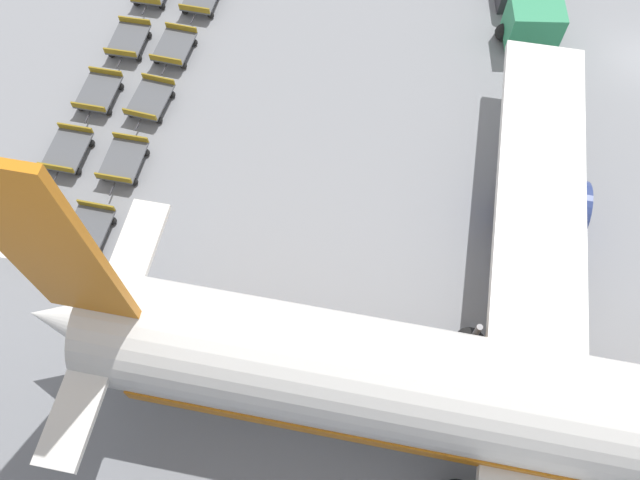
{
  "coord_description": "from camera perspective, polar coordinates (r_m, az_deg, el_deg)",
  "views": [
    {
      "loc": [
        27.95,
        -8.75,
        24.27
      ],
      "look_at": [
        16.21,
        -12.57,
        1.4
      ],
      "focal_mm": 35.0,
      "sensor_mm": 36.0,
      "label": 1
    }
  ],
  "objects": [
    {
      "name": "airplane",
      "position": [
        23.0,
        21.41,
        -14.63
      ],
      "size": [
        35.12,
        38.24,
        13.65
      ],
      "color": "white",
      "rests_on": "ground_plane"
    },
    {
      "name": "baggage_dolly_row_mid_a_col_d",
      "position": [
        32.64,
        -15.25,
        12.23
      ],
      "size": [
        3.16,
        1.9,
        0.92
      ],
      "color": "#515459",
      "rests_on": "ground_plane"
    },
    {
      "name": "baggage_dolly_row_mid_a_col_f",
      "position": [
        29.09,
        -20.45,
        0.78
      ],
      "size": [
        3.2,
        2.0,
        0.92
      ],
      "color": "#515459",
      "rests_on": "ground_plane"
    },
    {
      "name": "baggage_dolly_row_mid_a_col_e",
      "position": [
        30.66,
        -17.52,
        6.91
      ],
      "size": [
        3.2,
        2.02,
        0.92
      ],
      "color": "#515459",
      "rests_on": "ground_plane"
    },
    {
      "name": "baggage_dolly_row_near_col_f",
      "position": [
        30.33,
        -24.68,
        1.79
      ],
      "size": [
        3.18,
        1.96,
        0.92
      ],
      "color": "#515459",
      "rests_on": "ground_plane"
    },
    {
      "name": "baggage_dolly_row_near_col_c",
      "position": [
        35.79,
        -17.08,
        17.05
      ],
      "size": [
        3.21,
        2.04,
        0.92
      ],
      "color": "#515459",
      "rests_on": "ground_plane"
    },
    {
      "name": "stand_guidance_stripe",
      "position": [
        26.08,
        2.99,
        -7.04
      ],
      "size": [
        4.92,
        36.67,
        0.01
      ],
      "color": "white",
      "rests_on": "ground_plane"
    },
    {
      "name": "baggage_dolly_row_near_col_e",
      "position": [
        31.89,
        -22.07,
        7.55
      ],
      "size": [
        3.2,
        2.01,
        0.92
      ],
      "color": "#515459",
      "rests_on": "ground_plane"
    },
    {
      "name": "baggage_dolly_row_mid_a_col_c",
      "position": [
        34.83,
        -13.16,
        16.78
      ],
      "size": [
        3.18,
        1.95,
        0.92
      ],
      "color": "#515459",
      "rests_on": "ground_plane"
    },
    {
      "name": "baggage_dolly_row_near_col_d",
      "position": [
        33.7,
        -19.57,
        12.57
      ],
      "size": [
        3.2,
        2.01,
        0.92
      ],
      "color": "#515459",
      "rests_on": "ground_plane"
    }
  ]
}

